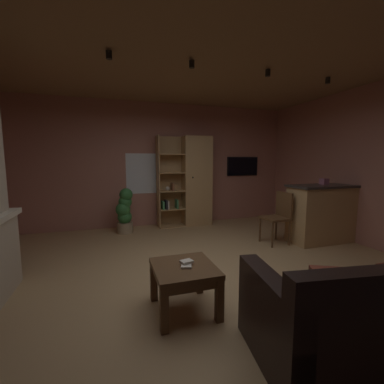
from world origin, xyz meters
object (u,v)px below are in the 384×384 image
at_px(kitchen_bar_counter, 326,213).
at_px(potted_floor_plant, 125,211).
at_px(wall_mounted_tv, 242,166).
at_px(bookshelf_cabinet, 193,182).
at_px(dining_chair, 279,214).
at_px(leather_couch, 364,319).
at_px(coffee_table, 184,275).
at_px(table_book_0, 186,266).
at_px(tissue_box, 324,181).
at_px(table_book_1, 187,262).

bearing_deg(kitchen_bar_counter, potted_floor_plant, 154.08).
relative_size(kitchen_bar_counter, wall_mounted_tv, 1.71).
relative_size(bookshelf_cabinet, potted_floor_plant, 2.19).
bearing_deg(dining_chair, wall_mounted_tv, 80.34).
relative_size(leather_couch, coffee_table, 2.75).
relative_size(bookshelf_cabinet, table_book_0, 18.55).
xyz_separation_m(leather_couch, table_book_0, (-1.11, 0.96, 0.17)).
xyz_separation_m(leather_couch, coffee_table, (-1.13, 0.99, 0.07)).
xyz_separation_m(bookshelf_cabinet, leather_couch, (-0.03, -4.26, -0.70)).
bearing_deg(coffee_table, tissue_box, 24.73).
xyz_separation_m(kitchen_bar_counter, coffee_table, (-3.08, -1.34, -0.16)).
bearing_deg(bookshelf_cabinet, leather_couch, -90.35).
bearing_deg(dining_chair, tissue_box, -4.98).
height_order(bookshelf_cabinet, tissue_box, bookshelf_cabinet).
relative_size(tissue_box, leather_couch, 0.07).
bearing_deg(bookshelf_cabinet, tissue_box, -43.66).
xyz_separation_m(bookshelf_cabinet, table_book_0, (-1.14, -3.30, -0.53)).
relative_size(bookshelf_cabinet, leather_couch, 1.17).
height_order(kitchen_bar_counter, tissue_box, tissue_box).
height_order(table_book_1, potted_floor_plant, potted_floor_plant).
distance_m(tissue_box, potted_floor_plant, 3.89).
bearing_deg(potted_floor_plant, coffee_table, -82.46).
xyz_separation_m(leather_couch, wall_mounted_tv, (1.40, 4.47, 1.04)).
height_order(leather_couch, dining_chair, dining_chair).
height_order(tissue_box, coffee_table, tissue_box).
distance_m(table_book_1, potted_floor_plant, 3.04).
bearing_deg(dining_chair, potted_floor_plant, 149.45).
bearing_deg(kitchen_bar_counter, leather_couch, -130.12).
distance_m(kitchen_bar_counter, dining_chair, 0.91).
distance_m(table_book_0, dining_chair, 2.66).
height_order(leather_couch, coffee_table, leather_couch).
bearing_deg(wall_mounted_tv, dining_chair, -99.66).
xyz_separation_m(tissue_box, potted_floor_plant, (-3.49, 1.61, -0.64)).
distance_m(leather_couch, table_book_0, 1.48).
relative_size(table_book_0, table_book_1, 0.93).
distance_m(leather_couch, coffee_table, 1.50).
xyz_separation_m(kitchen_bar_counter, table_book_0, (-3.07, -1.37, -0.06)).
height_order(kitchen_bar_counter, dining_chair, kitchen_bar_counter).
height_order(tissue_box, dining_chair, tissue_box).
distance_m(table_book_1, dining_chair, 2.62).
height_order(coffee_table, table_book_1, table_book_1).
bearing_deg(kitchen_bar_counter, coffee_table, -156.58).
distance_m(kitchen_bar_counter, table_book_1, 3.33).
relative_size(tissue_box, table_book_0, 1.10).
height_order(bookshelf_cabinet, wall_mounted_tv, bookshelf_cabinet).
bearing_deg(wall_mounted_tv, kitchen_bar_counter, -75.46).
relative_size(table_book_1, dining_chair, 0.13).
bearing_deg(kitchen_bar_counter, tissue_box, 89.00).
distance_m(kitchen_bar_counter, wall_mounted_tv, 2.36).
distance_m(coffee_table, wall_mounted_tv, 4.41).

